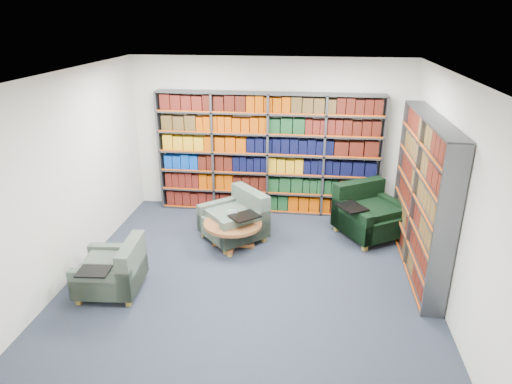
# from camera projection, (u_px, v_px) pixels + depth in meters

# --- Properties ---
(room_shell) EXTENTS (5.02, 5.02, 2.82)m
(room_shell) POSITION_uv_depth(u_px,v_px,m) (250.00, 184.00, 5.97)
(room_shell) COLOR #1B2230
(room_shell) RESTS_ON ground
(bookshelf_back) EXTENTS (4.00, 0.28, 2.20)m
(bookshelf_back) POSITION_uv_depth(u_px,v_px,m) (268.00, 155.00, 8.24)
(bookshelf_back) COLOR #47494F
(bookshelf_back) RESTS_ON ground
(bookshelf_right) EXTENTS (0.28, 2.50, 2.20)m
(bookshelf_right) POSITION_uv_depth(u_px,v_px,m) (422.00, 197.00, 6.36)
(bookshelf_right) COLOR #47494F
(bookshelf_right) RESTS_ON ground
(chair_teal_left) EXTENTS (1.24, 1.24, 0.80)m
(chair_teal_left) POSITION_uv_depth(u_px,v_px,m) (238.00, 220.00, 7.47)
(chair_teal_left) COLOR #042532
(chair_teal_left) RESTS_ON ground
(chair_green_right) EXTENTS (1.29, 1.29, 0.85)m
(chair_green_right) POSITION_uv_depth(u_px,v_px,m) (367.00, 215.00, 7.61)
(chair_green_right) COLOR black
(chair_green_right) RESTS_ON ground
(chair_teal_front) EXTENTS (0.85, 0.97, 0.72)m
(chair_teal_front) POSITION_uv_depth(u_px,v_px,m) (116.00, 272.00, 6.04)
(chair_teal_front) COLOR #042532
(chair_teal_front) RESTS_ON ground
(coffee_table) EXTENTS (0.92, 0.92, 0.65)m
(coffee_table) POSITION_uv_depth(u_px,v_px,m) (233.00, 227.00, 7.17)
(coffee_table) COLOR brown
(coffee_table) RESTS_ON ground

